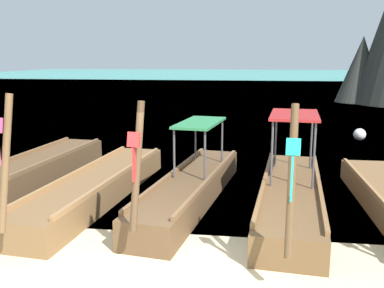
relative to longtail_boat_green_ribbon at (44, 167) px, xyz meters
name	(u,v)px	position (x,y,z in m)	size (l,w,h in m)	color
ground	(158,280)	(4.41, -5.10, -0.35)	(120.00, 120.00, 0.00)	beige
sea_water	(243,80)	(4.41, 56.69, -0.34)	(120.00, 120.00, 0.00)	#2DB29E
longtail_boat_green_ribbon	(44,167)	(0.00, 0.00, 0.00)	(1.60, 5.50, 2.89)	brown
longtail_boat_pink_ribbon	(98,187)	(2.13, -1.53, -0.03)	(1.77, 6.77, 2.81)	brown
longtail_boat_red_ribbon	(191,187)	(4.40, -1.39, 0.01)	(1.94, 6.46, 2.69)	brown
longtail_boat_turquoise_ribbon	(291,194)	(6.69, -1.62, 0.01)	(1.86, 6.75, 2.70)	brown
mooring_buoy_near	(360,134)	(10.25, 7.18, -0.09)	(0.50, 0.50, 0.50)	white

